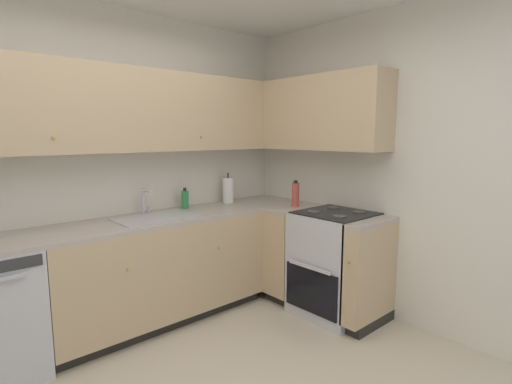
# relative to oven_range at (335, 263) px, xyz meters

# --- Properties ---
(wall_back) EXTENTS (3.97, 0.05, 2.63)m
(wall_back) POSITION_rel_oven_range_xyz_m (-1.65, 1.24, 0.85)
(wall_back) COLOR silver
(wall_back) RESTS_ON ground_plane
(wall_right) EXTENTS (0.05, 3.50, 2.63)m
(wall_right) POSITION_rel_oven_range_xyz_m (0.31, -0.49, 0.85)
(wall_right) COLOR silver
(wall_right) RESTS_ON ground_plane
(lower_cabinets_back) EXTENTS (1.84, 0.62, 0.88)m
(lower_cabinets_back) POSITION_rel_oven_range_xyz_m (-1.24, 0.92, -0.02)
(lower_cabinets_back) COLOR tan
(lower_cabinets_back) RESTS_ON ground_plane
(countertop_back) EXTENTS (3.05, 0.60, 0.03)m
(countertop_back) POSITION_rel_oven_range_xyz_m (-1.24, 0.91, 0.43)
(countertop_back) COLOR #B7A89E
(countertop_back) RESTS_ON lower_cabinets_back
(lower_cabinets_right) EXTENTS (0.62, 1.06, 0.88)m
(lower_cabinets_right) POSITION_rel_oven_range_xyz_m (-0.02, 0.19, -0.02)
(lower_cabinets_right) COLOR tan
(lower_cabinets_right) RESTS_ON ground_plane
(countertop_right) EXTENTS (0.60, 1.06, 0.03)m
(countertop_right) POSITION_rel_oven_range_xyz_m (-0.02, 0.19, 0.43)
(countertop_right) COLOR #B7A89E
(countertop_right) RESTS_ON lower_cabinets_right
(oven_range) EXTENTS (0.68, 0.62, 1.06)m
(oven_range) POSITION_rel_oven_range_xyz_m (0.00, 0.00, 0.00)
(oven_range) COLOR silver
(oven_range) RESTS_ON ground_plane
(upper_cabinets_back) EXTENTS (2.73, 0.34, 0.67)m
(upper_cabinets_back) POSITION_rel_oven_range_xyz_m (-1.40, 1.05, 1.32)
(upper_cabinets_back) COLOR tan
(upper_cabinets_right) EXTENTS (0.32, 1.58, 0.67)m
(upper_cabinets_right) POSITION_rel_oven_range_xyz_m (0.12, 0.42, 1.32)
(upper_cabinets_right) COLOR tan
(sink) EXTENTS (0.65, 0.40, 0.10)m
(sink) POSITION_rel_oven_range_xyz_m (-1.26, 0.88, 0.41)
(sink) COLOR #B7B7BC
(sink) RESTS_ON countertop_back
(faucet) EXTENTS (0.07, 0.16, 0.22)m
(faucet) POSITION_rel_oven_range_xyz_m (-1.26, 1.09, 0.58)
(faucet) COLOR silver
(faucet) RESTS_ON countertop_back
(soap_bottle) EXTENTS (0.07, 0.07, 0.20)m
(soap_bottle) POSITION_rel_oven_range_xyz_m (-0.86, 1.09, 0.53)
(soap_bottle) COLOR #338C4C
(soap_bottle) RESTS_ON countertop_back
(paper_towel_roll) EXTENTS (0.11, 0.11, 0.31)m
(paper_towel_roll) POSITION_rel_oven_range_xyz_m (-0.36, 1.07, 0.58)
(paper_towel_roll) COLOR white
(paper_towel_roll) RESTS_ON countertop_back
(oil_bottle) EXTENTS (0.07, 0.07, 0.25)m
(oil_bottle) POSITION_rel_oven_range_xyz_m (-0.02, 0.47, 0.57)
(oil_bottle) COLOR #BF4C3F
(oil_bottle) RESTS_ON countertop_right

